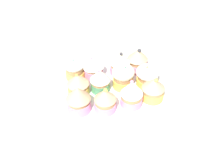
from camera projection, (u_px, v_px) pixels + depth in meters
ground_plane at (112, 95)px, 84.17cm from camera, size 180.00×180.00×3.00cm
baking_tray at (112, 89)px, 82.80cm from camera, size 32.21×25.34×1.20cm
cupcake_0 at (78, 99)px, 73.44cm from camera, size 6.42×6.42×7.76cm
cupcake_1 at (105, 100)px, 73.89cm from camera, size 5.80×5.80×7.23cm
cupcake_2 at (132, 93)px, 75.04cm from camera, size 5.98×5.98×8.16cm
cupcake_3 at (153, 89)px, 77.02cm from camera, size 6.27×6.27×7.13cm
cupcake_4 at (78, 84)px, 78.50cm from camera, size 6.15×6.15×6.92cm
cupcake_5 at (100, 80)px, 79.37cm from camera, size 5.67×5.67×7.34cm
cupcake_6 at (123, 77)px, 80.27cm from camera, size 6.31×6.31×7.58cm
cupcake_7 at (147, 75)px, 81.42cm from camera, size 6.52×6.52×6.72cm
cupcake_8 at (75, 68)px, 83.71cm from camera, size 5.84×5.84×7.02cm
cupcake_9 at (93, 66)px, 83.92cm from camera, size 6.28×6.28×7.43cm
cupcake_10 at (120, 63)px, 85.07cm from camera, size 6.08×6.08×7.76cm
cupcake_11 at (138, 59)px, 86.51cm from camera, size 6.24×6.24×7.75cm
napkin at (185, 62)px, 93.05cm from camera, size 14.24×12.31×0.60cm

